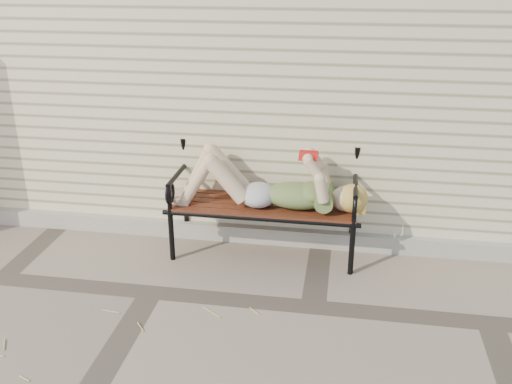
# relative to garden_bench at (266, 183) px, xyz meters

# --- Properties ---
(ground) EXTENTS (80.00, 80.00, 0.00)m
(ground) POSITION_rel_garden_bench_xyz_m (-0.76, -0.87, -0.62)
(ground) COLOR gray
(ground) RESTS_ON ground
(house_wall) EXTENTS (8.00, 4.00, 3.00)m
(house_wall) POSITION_rel_garden_bench_xyz_m (-0.76, 2.13, 0.88)
(house_wall) COLOR beige
(house_wall) RESTS_ON ground
(foundation_strip) EXTENTS (8.00, 0.10, 0.15)m
(foundation_strip) POSITION_rel_garden_bench_xyz_m (-0.76, 0.10, -0.54)
(foundation_strip) COLOR #ABA89B
(foundation_strip) RESTS_ON ground
(garden_bench) EXTENTS (1.71, 0.68, 1.10)m
(garden_bench) POSITION_rel_garden_bench_xyz_m (0.00, 0.00, 0.00)
(garden_bench) COLOR black
(garden_bench) RESTS_ON ground
(reading_woman) EXTENTS (1.61, 0.37, 0.51)m
(reading_woman) POSITION_rel_garden_bench_xyz_m (0.01, -0.14, 0.04)
(reading_woman) COLOR #092D44
(reading_woman) RESTS_ON ground
(straw_scatter) EXTENTS (3.08, 1.68, 0.01)m
(straw_scatter) POSITION_rel_garden_bench_xyz_m (-1.55, -1.58, -0.61)
(straw_scatter) COLOR tan
(straw_scatter) RESTS_ON ground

